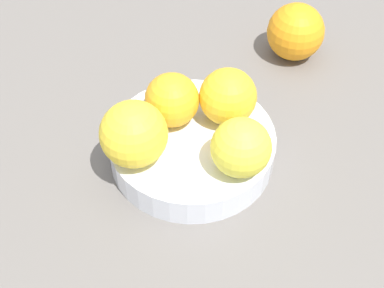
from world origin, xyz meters
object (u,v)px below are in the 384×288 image
at_px(orange_in_bowl_1, 228,97).
at_px(orange_loose_0, 297,33).
at_px(fruit_bowl, 192,147).
at_px(orange_in_bowl_0, 134,134).
at_px(orange_in_bowl_3, 172,100).
at_px(orange_in_bowl_2, 241,148).

bearing_deg(orange_in_bowl_1, orange_loose_0, -176.34).
bearing_deg(fruit_bowl, orange_loose_0, 179.33).
relative_size(orange_in_bowl_1, orange_loose_0, 0.84).
xyz_separation_m(fruit_bowl, orange_in_bowl_0, (0.06, -0.03, 0.05)).
bearing_deg(orange_in_bowl_3, orange_in_bowl_2, 82.12).
height_order(orange_in_bowl_2, orange_loose_0, orange_in_bowl_2).
distance_m(fruit_bowl, orange_in_bowl_1, 0.07).
bearing_deg(fruit_bowl, orange_in_bowl_3, -101.90).
height_order(fruit_bowl, orange_in_bowl_2, orange_in_bowl_2).
distance_m(fruit_bowl, orange_in_bowl_3, 0.06).
height_order(orange_in_bowl_0, orange_in_bowl_3, orange_in_bowl_0).
xyz_separation_m(orange_in_bowl_0, orange_in_bowl_3, (-0.07, -0.00, -0.01)).
relative_size(orange_in_bowl_0, orange_in_bowl_3, 1.17).
height_order(orange_in_bowl_3, orange_loose_0, orange_in_bowl_3).
xyz_separation_m(orange_in_bowl_1, orange_in_bowl_2, (0.05, 0.05, -0.00)).
distance_m(fruit_bowl, orange_in_bowl_0, 0.09).
distance_m(orange_in_bowl_1, orange_loose_0, 0.19).
xyz_separation_m(orange_in_bowl_2, orange_loose_0, (-0.24, -0.06, -0.03)).
height_order(orange_in_bowl_1, orange_in_bowl_2, orange_in_bowl_1).
height_order(fruit_bowl, orange_in_bowl_1, orange_in_bowl_1).
bearing_deg(orange_in_bowl_1, orange_in_bowl_2, 44.30).
bearing_deg(orange_loose_0, orange_in_bowl_0, -6.23).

